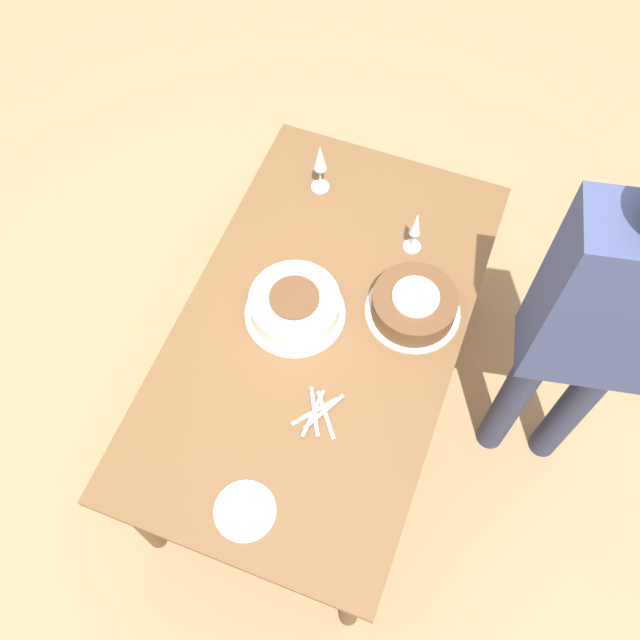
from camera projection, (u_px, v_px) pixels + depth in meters
The scene contains 9 objects.
ground_plane at pixel (320, 407), 3.09m from camera, with size 12.00×12.00×0.00m, color #A87F56.
dining_table at pixel (320, 340), 2.53m from camera, with size 1.65×0.95×0.73m.
cake_center_white at pixel (295, 306), 2.42m from camera, with size 0.35×0.35×0.11m.
cake_front_chocolate at pixel (414, 305), 2.43m from camera, with size 0.33×0.33×0.11m.
wine_glass_near at pixel (416, 226), 2.49m from camera, with size 0.07×0.07×0.20m.
wine_glass_far at pixel (320, 160), 2.60m from camera, with size 0.07×0.07×0.23m.
dessert_plate_left at pixel (245, 511), 2.14m from camera, with size 0.19×0.19×0.01m.
fork_pile at pixel (318, 412), 2.28m from camera, with size 0.18×0.15×0.01m.
person_cutting at pixel (599, 324), 2.11m from camera, with size 0.30×0.44×1.71m.
Camera 1 is at (-1.08, -0.41, 2.89)m, focal length 40.00 mm.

